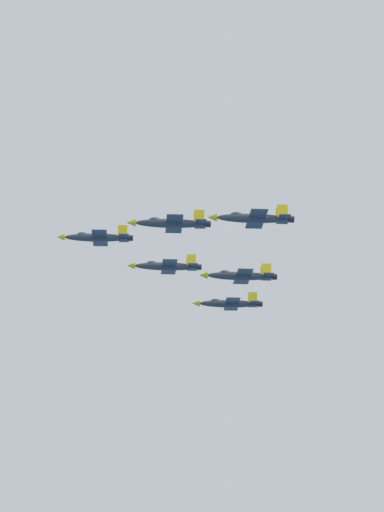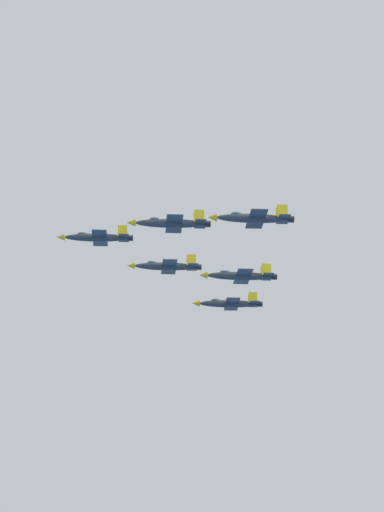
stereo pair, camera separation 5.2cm
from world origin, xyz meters
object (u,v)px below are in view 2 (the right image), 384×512
Objects in this scene: jet_right_wingman at (166,266)px; jet_left_wingman at (171,223)px; jet_lead at (97,237)px; jet_left_outer at (253,218)px; jet_right_outer at (229,303)px; jet_slot_rear at (240,276)px.

jet_left_wingman is at bearing 89.51° from jet_right_wingman.
jet_lead reaches higher than jet_right_wingman.
jet_right_outer is at bearing -90.74° from jet_left_outer.
jet_lead is 0.98× the size of jet_right_wingman.
jet_right_wingman is at bearing -89.57° from jet_left_wingman.
jet_left_wingman is at bearing 140.55° from jet_lead.
jet_right_outer is (11.95, 17.12, -4.73)m from jet_right_wingman.
jet_left_wingman is 1.03× the size of jet_slot_rear.
jet_slot_rear is (11.95, 17.12, -6.95)m from jet_left_wingman.
jet_right_outer is (-13.74, 52.30, -1.43)m from jet_left_outer.
jet_lead is at bearing -39.93° from jet_left_wingman.
jet_left_outer reaches higher than jet_slot_rear.
jet_left_wingman is 1.03× the size of jet_right_outer.
jet_lead is 20.92m from jet_left_wingman.
jet_left_outer is (18.82, -9.03, -3.74)m from jet_left_wingman.
jet_left_wingman reaches higher than jet_slot_rear.
jet_slot_rear is (30.76, 8.08, -8.38)m from jet_lead.
jet_right_outer is at bearing -140.13° from jet_right_wingman.
jet_left_outer is 1.01× the size of jet_slot_rear.
jet_right_wingman reaches higher than jet_slot_rear.
jet_lead reaches higher than jet_right_outer.
jet_left_outer is 54.09m from jet_right_outer.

